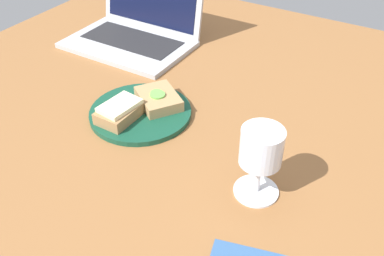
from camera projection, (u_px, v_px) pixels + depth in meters
wooden_table at (185, 142)px, 84.54cm from camera, size 140.00×140.00×3.00cm
plate at (141, 112)px, 88.98cm from camera, size 21.16×21.16×1.13cm
sandwich_with_cheese at (120, 111)px, 85.67cm from camera, size 6.51×9.68×3.38cm
sandwich_with_cucumber at (158, 99)px, 89.87cm from camera, size 12.46×11.86×2.76cm
wine_glass at (261, 151)px, 66.35cm from camera, size 7.59×7.59×12.94cm
laptop at (137, 25)px, 114.38cm from camera, size 32.23×24.59×19.54cm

